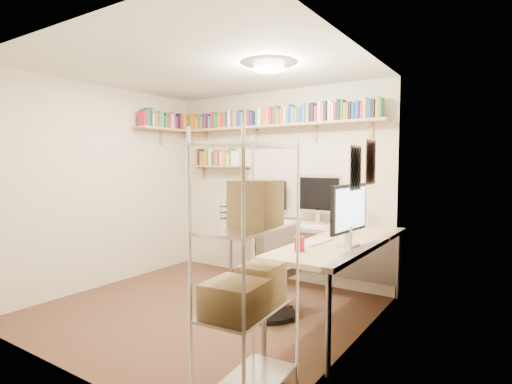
# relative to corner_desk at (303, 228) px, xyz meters

# --- Properties ---
(ground) EXTENTS (3.20, 3.20, 0.00)m
(ground) POSITION_rel_corner_desk_xyz_m (-0.70, -0.94, -0.80)
(ground) COLOR #45321D
(ground) RESTS_ON ground
(room_shell) EXTENTS (3.24, 3.04, 2.52)m
(room_shell) POSITION_rel_corner_desk_xyz_m (-0.70, -0.94, 0.75)
(room_shell) COLOR beige
(room_shell) RESTS_ON ground
(wall_shelves) EXTENTS (3.12, 1.09, 0.80)m
(wall_shelves) POSITION_rel_corner_desk_xyz_m (-1.10, 0.36, 1.23)
(wall_shelves) COLOR tan
(wall_shelves) RESTS_ON ground
(corner_desk) EXTENTS (2.15, 2.10, 1.40)m
(corner_desk) POSITION_rel_corner_desk_xyz_m (0.00, 0.00, 0.00)
(corner_desk) COLOR #CEAE86
(corner_desk) RESTS_ON ground
(office_chair) EXTENTS (0.52, 0.53, 1.00)m
(office_chair) POSITION_rel_corner_desk_xyz_m (0.00, -0.64, -0.38)
(office_chair) COLOR black
(office_chair) RESTS_ON ground
(wire_rack) EXTENTS (0.43, 0.78, 1.73)m
(wire_rack) POSITION_rel_corner_desk_xyz_m (0.66, -2.03, 0.13)
(wire_rack) COLOR silver
(wire_rack) RESTS_ON ground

